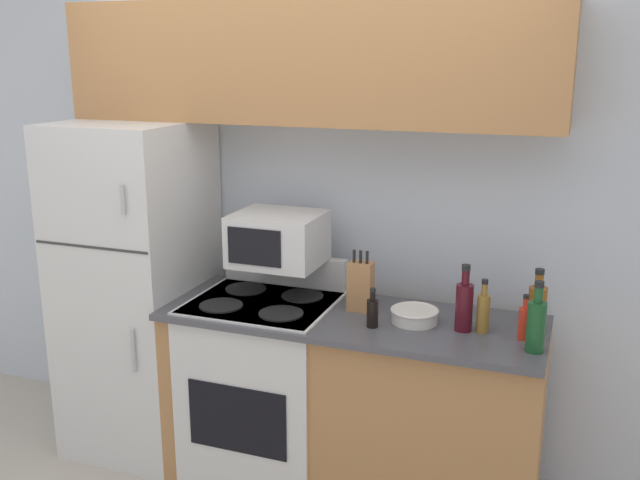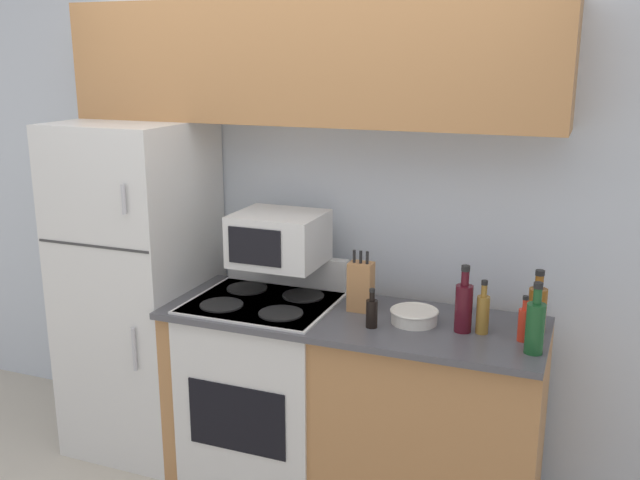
# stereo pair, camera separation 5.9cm
# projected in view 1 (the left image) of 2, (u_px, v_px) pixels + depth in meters

# --- Properties ---
(wall_back) EXTENTS (8.00, 0.05, 2.55)m
(wall_back) POSITION_uv_depth(u_px,v_px,m) (319.00, 214.00, 3.74)
(wall_back) COLOR silver
(wall_back) RESTS_ON ground_plane
(lower_cabinets) EXTENTS (1.77, 0.65, 0.92)m
(lower_cabinets) POSITION_uv_depth(u_px,v_px,m) (351.00, 402.00, 3.44)
(lower_cabinets) COLOR #B27A47
(lower_cabinets) RESTS_ON ground_plane
(refrigerator) EXTENTS (0.66, 0.73, 1.76)m
(refrigerator) POSITION_uv_depth(u_px,v_px,m) (138.00, 288.00, 3.79)
(refrigerator) COLOR silver
(refrigerator) RESTS_ON ground_plane
(upper_cabinets) EXTENTS (2.43, 0.34, 0.58)m
(upper_cabinets) POSITION_uv_depth(u_px,v_px,m) (304.00, 62.00, 3.37)
(upper_cabinets) COLOR #B27A47
(upper_cabinets) RESTS_ON refrigerator
(stove) EXTENTS (0.69, 0.63, 1.09)m
(stove) POSITION_uv_depth(u_px,v_px,m) (265.00, 385.00, 3.58)
(stove) COLOR silver
(stove) RESTS_ON ground_plane
(microwave) EXTENTS (0.42, 0.37, 0.25)m
(microwave) POSITION_uv_depth(u_px,v_px,m) (278.00, 239.00, 3.48)
(microwave) COLOR silver
(microwave) RESTS_ON stove
(knife_block) EXTENTS (0.11, 0.09, 0.29)m
(knife_block) POSITION_uv_depth(u_px,v_px,m) (361.00, 286.00, 3.35)
(knife_block) COLOR #B27A47
(knife_block) RESTS_ON lower_cabinets
(bowl) EXTENTS (0.22, 0.22, 0.06)m
(bowl) POSITION_uv_depth(u_px,v_px,m) (415.00, 315.00, 3.21)
(bowl) COLOR silver
(bowl) RESTS_ON lower_cabinets
(bottle_wine_red) EXTENTS (0.08, 0.08, 0.30)m
(bottle_wine_red) POSITION_uv_depth(u_px,v_px,m) (464.00, 305.00, 3.10)
(bottle_wine_red) COLOR #470F19
(bottle_wine_red) RESTS_ON lower_cabinets
(bottle_whiskey) EXTENTS (0.08, 0.08, 0.28)m
(bottle_whiskey) POSITION_uv_depth(u_px,v_px,m) (537.00, 306.00, 3.10)
(bottle_whiskey) COLOR brown
(bottle_whiskey) RESTS_ON lower_cabinets
(bottle_vinegar) EXTENTS (0.06, 0.06, 0.24)m
(bottle_vinegar) POSITION_uv_depth(u_px,v_px,m) (483.00, 312.00, 3.09)
(bottle_vinegar) COLOR olive
(bottle_vinegar) RESTS_ON lower_cabinets
(bottle_wine_green) EXTENTS (0.08, 0.08, 0.30)m
(bottle_wine_green) POSITION_uv_depth(u_px,v_px,m) (536.00, 324.00, 2.88)
(bottle_wine_green) COLOR #194C23
(bottle_wine_green) RESTS_ON lower_cabinets
(bottle_soy_sauce) EXTENTS (0.05, 0.05, 0.18)m
(bottle_soy_sauce) POSITION_uv_depth(u_px,v_px,m) (373.00, 312.00, 3.15)
(bottle_soy_sauce) COLOR black
(bottle_soy_sauce) RESTS_ON lower_cabinets
(bottle_hot_sauce) EXTENTS (0.05, 0.05, 0.20)m
(bottle_hot_sauce) POSITION_uv_depth(u_px,v_px,m) (524.00, 322.00, 3.01)
(bottle_hot_sauce) COLOR red
(bottle_hot_sauce) RESTS_ON lower_cabinets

